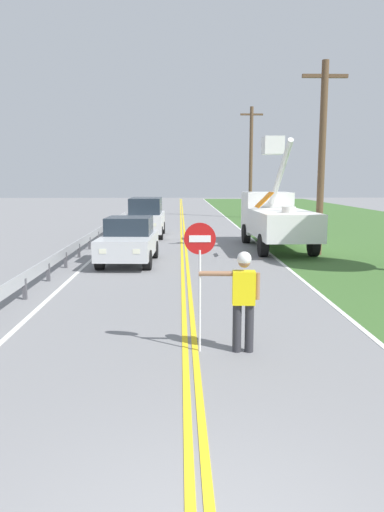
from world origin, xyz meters
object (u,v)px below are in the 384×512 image
(utility_bucket_truck, at_px, (275,217))
(oncoming_sedan_nearest, at_px, (129,241))
(flagger_worker, at_px, (243,295))
(stop_sign_paddle, at_px, (200,258))
(utility_pole_near, at_px, (322,156))
(oncoming_suv_second, at_px, (146,217))
(utility_pole_mid, at_px, (251,161))

(utility_bucket_truck, bearing_deg, oncoming_sedan_nearest, -147.04)
(flagger_worker, relative_size, utility_bucket_truck, 0.27)
(stop_sign_paddle, distance_m, utility_pole_near, 12.72)
(oncoming_sedan_nearest, height_order, oncoming_suv_second, oncoming_suv_second)
(stop_sign_paddle, height_order, utility_pole_near, utility_pole_near)
(stop_sign_paddle, height_order, utility_bucket_truck, utility_bucket_truck)
(oncoming_sedan_nearest, xyz_separation_m, utility_pole_near, (7.59, 1.87, 3.18))
(utility_bucket_truck, xyz_separation_m, oncoming_suv_second, (-6.14, 4.52, -0.34))
(stop_sign_paddle, relative_size, utility_pole_mid, 0.27)
(utility_bucket_truck, distance_m, utility_pole_near, 3.66)
(stop_sign_paddle, xyz_separation_m, utility_bucket_truck, (3.96, 13.45, -0.31))
(flagger_worker, relative_size, oncoming_suv_second, 0.40)
(stop_sign_paddle, bearing_deg, flagger_worker, -3.52)
(utility_bucket_truck, xyz_separation_m, oncoming_sedan_nearest, (-6.20, -4.02, -0.57))
(utility_pole_near, distance_m, utility_pole_mid, 19.79)
(utility_bucket_truck, distance_m, utility_pole_mid, 17.97)
(stop_sign_paddle, relative_size, utility_bucket_truck, 0.34)
(oncoming_sedan_nearest, distance_m, oncoming_suv_second, 8.54)
(oncoming_suv_second, bearing_deg, flagger_worker, -80.72)
(oncoming_suv_second, relative_size, utility_pole_near, 0.60)
(stop_sign_paddle, distance_m, utility_pole_mid, 31.67)
(stop_sign_paddle, xyz_separation_m, utility_pole_near, (5.36, 11.30, 2.31))
(oncoming_suv_second, bearing_deg, stop_sign_paddle, -83.10)
(utility_bucket_truck, distance_m, oncoming_suv_second, 7.63)
(utility_pole_mid, bearing_deg, stop_sign_paddle, -99.79)
(flagger_worker, height_order, utility_bucket_truck, utility_bucket_truck)
(stop_sign_paddle, xyz_separation_m, oncoming_sedan_nearest, (-2.24, 9.44, -0.88))
(utility_bucket_truck, xyz_separation_m, utility_pole_near, (1.40, -2.15, 2.62))
(stop_sign_paddle, distance_m, utility_bucket_truck, 14.03)
(oncoming_sedan_nearest, bearing_deg, utility_bucket_truck, 32.96)
(oncoming_sedan_nearest, height_order, utility_pole_near, utility_pole_near)
(oncoming_sedan_nearest, distance_m, utility_pole_near, 8.44)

